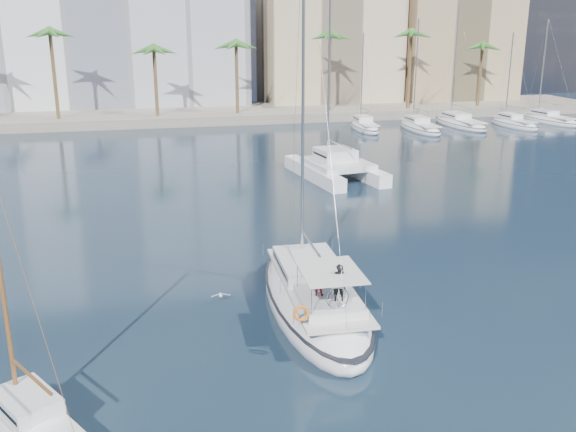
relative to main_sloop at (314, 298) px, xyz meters
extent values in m
plane|color=black|center=(0.09, 1.92, -0.56)|extent=(160.00, 160.00, 0.00)
cube|color=gray|center=(0.09, 62.92, 0.04)|extent=(120.00, 14.00, 1.20)
cube|color=white|center=(-11.91, 74.92, 13.44)|extent=(42.00, 16.00, 28.00)
cube|color=#CBB291|center=(22.09, 71.92, 9.44)|extent=(20.00, 14.00, 20.00)
cube|color=tan|center=(42.09, 69.92, 8.44)|extent=(18.00, 12.00, 18.00)
cylinder|color=brown|center=(0.09, 58.92, 4.69)|extent=(0.44, 0.44, 10.50)
sphere|color=#346C27|center=(0.09, 58.92, 9.94)|extent=(3.60, 3.60, 3.60)
cylinder|color=brown|center=(34.09, 58.92, 4.69)|extent=(0.44, 0.44, 10.50)
sphere|color=#346C27|center=(34.09, 58.92, 9.94)|extent=(3.60, 3.60, 3.60)
ellipsoid|color=white|center=(0.00, 0.00, -0.17)|extent=(4.63, 13.03, 2.67)
ellipsoid|color=black|center=(0.00, 0.00, 0.21)|extent=(4.67, 13.15, 0.18)
cube|color=silver|center=(-0.01, -0.25, 0.84)|extent=(3.31, 9.76, 0.12)
cube|color=silver|center=(0.05, 1.24, 1.20)|extent=(2.93, 4.32, 0.60)
cube|color=black|center=(0.05, 1.24, 1.22)|extent=(2.93, 3.82, 0.14)
cylinder|color=#B7BABF|center=(0.11, 2.72, 9.34)|extent=(0.15, 0.15, 16.87)
cylinder|color=#B7BABF|center=(0.01, 0.12, 2.40)|extent=(0.33, 5.20, 0.11)
cube|color=silver|center=(-0.11, -2.72, 1.08)|extent=(2.57, 3.32, 0.36)
cube|color=silver|center=(-0.12, -2.84, 2.45)|extent=(2.57, 3.32, 0.04)
torus|color=silver|center=(-0.17, -3.96, 1.75)|extent=(0.96, 0.10, 0.96)
torus|color=orange|center=(-1.76, -4.38, 1.45)|extent=(0.64, 0.22, 0.64)
imported|color=black|center=(0.14, -3.18, 2.07)|extent=(0.64, 0.47, 1.61)
imported|color=red|center=(-0.53, -2.43, 1.79)|extent=(0.60, 0.53, 1.05)
ellipsoid|color=black|center=(-11.08, -7.63, -0.09)|extent=(5.55, 7.19, 0.18)
cube|color=silver|center=(-11.01, -7.75, 0.30)|extent=(4.05, 5.29, 0.12)
cube|color=silver|center=(-11.42, -7.06, 0.66)|extent=(2.45, 2.72, 0.60)
cube|color=black|center=(-11.42, -7.06, 0.68)|extent=(2.33, 2.50, 0.14)
cylinder|color=brown|center=(-11.84, -6.37, 4.68)|extent=(0.15, 0.15, 8.64)
cylinder|color=brown|center=(-11.11, -7.58, 1.86)|extent=(1.56, 2.47, 0.11)
cube|color=white|center=(6.89, 25.05, -0.01)|extent=(2.65, 10.55, 1.10)
cube|color=white|center=(10.89, 25.61, -0.01)|extent=(2.65, 10.55, 1.10)
cube|color=silver|center=(8.96, 24.81, 0.74)|extent=(5.40, 6.36, 0.50)
cube|color=silver|center=(8.89, 25.33, 1.44)|extent=(3.29, 3.52, 1.00)
cube|color=black|center=(8.89, 25.33, 1.49)|extent=(3.26, 3.10, 0.18)
cylinder|color=#B7BABF|center=(8.67, 26.89, 7.93)|extent=(0.18, 0.18, 13.98)
ellipsoid|color=silver|center=(-4.14, 1.55, -0.10)|extent=(0.19, 0.36, 0.17)
sphere|color=silver|center=(-4.14, 1.73, -0.08)|extent=(0.09, 0.09, 0.09)
cube|color=gray|center=(-4.40, 1.55, -0.07)|extent=(0.41, 0.15, 0.10)
cube|color=gray|center=(-3.88, 1.55, -0.07)|extent=(0.41, 0.15, 0.10)
camera|label=1|loc=(-7.43, -26.25, 12.21)|focal=40.00mm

